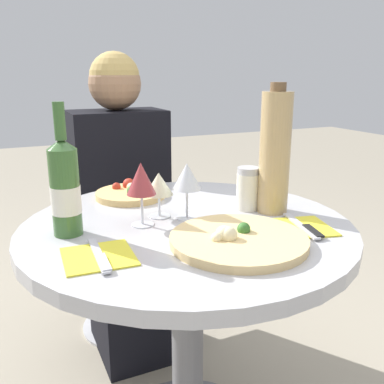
# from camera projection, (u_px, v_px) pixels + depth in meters

# --- Properties ---
(dining_table) EXTENTS (0.88, 0.88, 0.73)m
(dining_table) POSITION_uv_depth(u_px,v_px,m) (187.00, 283.00, 1.19)
(dining_table) COLOR slate
(dining_table) RESTS_ON ground_plane
(chair_behind_diner) EXTENTS (0.43, 0.43, 0.87)m
(chair_behind_diner) POSITION_uv_depth(u_px,v_px,m) (118.00, 234.00, 1.90)
(chair_behind_diner) COLOR silver
(chair_behind_diner) RESTS_ON ground_plane
(seated_diner) EXTENTS (0.38, 0.46, 1.20)m
(seated_diner) POSITION_uv_depth(u_px,v_px,m) (126.00, 218.00, 1.74)
(seated_diner) COLOR black
(seated_diner) RESTS_ON ground_plane
(pizza_large) EXTENTS (0.32, 0.32, 0.05)m
(pizza_large) POSITION_uv_depth(u_px,v_px,m) (238.00, 240.00, 1.00)
(pizza_large) COLOR #E5C17F
(pizza_large) RESTS_ON dining_table
(pizza_small_far) EXTENTS (0.22, 0.22, 0.05)m
(pizza_small_far) POSITION_uv_depth(u_px,v_px,m) (131.00, 193.00, 1.37)
(pizza_small_far) COLOR #DBB26B
(pizza_small_far) RESTS_ON dining_table
(wine_bottle) EXTENTS (0.07, 0.07, 0.32)m
(wine_bottle) POSITION_uv_depth(u_px,v_px,m) (65.00, 188.00, 1.03)
(wine_bottle) COLOR #38602D
(wine_bottle) RESTS_ON dining_table
(tall_carafe) EXTENTS (0.09, 0.09, 0.36)m
(tall_carafe) POSITION_uv_depth(u_px,v_px,m) (275.00, 152.00, 1.19)
(tall_carafe) COLOR tan
(tall_carafe) RESTS_ON dining_table
(sugar_shaker) EXTENTS (0.07, 0.07, 0.13)m
(sugar_shaker) POSITION_uv_depth(u_px,v_px,m) (248.00, 189.00, 1.24)
(sugar_shaker) COLOR silver
(sugar_shaker) RESTS_ON dining_table
(wine_glass_center) EXTENTS (0.08, 0.08, 0.13)m
(wine_glass_center) POSITION_uv_depth(u_px,v_px,m) (159.00, 185.00, 1.16)
(wine_glass_center) COLOR silver
(wine_glass_center) RESTS_ON dining_table
(wine_glass_front_left) EXTENTS (0.08, 0.08, 0.17)m
(wine_glass_front_left) POSITION_uv_depth(u_px,v_px,m) (141.00, 180.00, 1.09)
(wine_glass_front_left) COLOR silver
(wine_glass_front_left) RESTS_ON dining_table
(wine_glass_front_right) EXTENTS (0.08, 0.08, 0.15)m
(wine_glass_front_right) POSITION_uv_depth(u_px,v_px,m) (187.00, 177.00, 1.14)
(wine_glass_front_right) COLOR silver
(wine_glass_front_right) RESTS_ON dining_table
(place_setting_left) EXTENTS (0.16, 0.19, 0.01)m
(place_setting_left) POSITION_uv_depth(u_px,v_px,m) (99.00, 257.00, 0.92)
(place_setting_left) COLOR yellow
(place_setting_left) RESTS_ON dining_table
(place_setting_right) EXTENTS (0.18, 0.19, 0.01)m
(place_setting_right) POSITION_uv_depth(u_px,v_px,m) (301.00, 227.00, 1.10)
(place_setting_right) COLOR yellow
(place_setting_right) RESTS_ON dining_table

